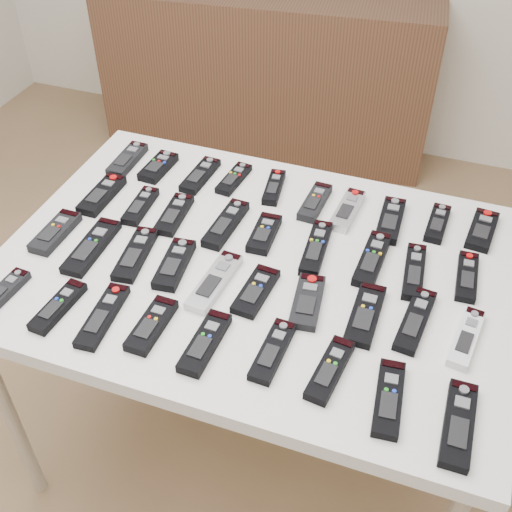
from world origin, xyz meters
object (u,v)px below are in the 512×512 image
(remote_8, at_px, (437,223))
(remote_35, at_px, (330,370))
(remote_22, at_px, (174,264))
(remote_0, at_px, (127,160))
(remote_3, at_px, (234,179))
(remote_32, at_px, (152,325))
(table, at_px, (256,279))
(remote_20, at_px, (92,247))
(sideboard, at_px, (266,77))
(remote_14, at_px, (264,234))
(remote_1, at_px, (158,167))
(remote_5, at_px, (315,202))
(remote_18, at_px, (467,277))
(remote_21, at_px, (136,254))
(remote_30, at_px, (58,306))
(remote_9, at_px, (482,230))
(remote_28, at_px, (466,338))
(remote_15, at_px, (316,248))
(remote_17, at_px, (414,272))
(remote_23, at_px, (215,282))
(remote_6, at_px, (347,210))
(remote_29, at_px, (3,292))
(remote_36, at_px, (389,398))
(remote_2, at_px, (200,175))
(remote_11, at_px, (141,206))
(remote_27, at_px, (415,320))
(remote_7, at_px, (391,220))
(remote_19, at_px, (55,232))
(remote_33, at_px, (205,343))
(remote_16, at_px, (372,259))
(remote_31, at_px, (103,316))
(remote_13, at_px, (226,224))
(remote_4, at_px, (274,187))
(remote_12, at_px, (174,214))
(remote_34, at_px, (273,351))
(remote_37, at_px, (459,424))
(remote_10, at_px, (102,195))
(remote_26, at_px, (365,314))

(remote_8, relative_size, remote_35, 0.89)
(remote_22, bearing_deg, remote_0, 125.18)
(remote_3, height_order, remote_32, remote_32)
(table, bearing_deg, remote_20, -166.50)
(sideboard, height_order, remote_14, remote_14)
(remote_1, relative_size, remote_5, 0.88)
(remote_5, bearing_deg, remote_1, -178.32)
(remote_18, height_order, remote_21, remote_21)
(remote_22, relative_size, remote_30, 1.05)
(remote_9, xyz_separation_m, remote_28, (0.00, -0.39, 0.00))
(remote_15, xyz_separation_m, remote_18, (0.36, 0.02, -0.00))
(remote_17, height_order, remote_23, remote_17)
(remote_3, bearing_deg, remote_6, -0.65)
(remote_6, bearing_deg, remote_15, -97.50)
(remote_29, bearing_deg, remote_36, 4.31)
(remote_2, bearing_deg, remote_20, -105.54)
(remote_11, height_order, remote_20, same)
(remote_1, xyz_separation_m, remote_27, (0.80, -0.35, -0.00))
(remote_9, distance_m, remote_14, 0.56)
(sideboard, height_order, remote_7, remote_7)
(remote_19, relative_size, remote_33, 0.93)
(remote_9, relative_size, remote_19, 0.98)
(remote_16, height_order, remote_31, remote_16)
(remote_17, bearing_deg, remote_32, -149.28)
(remote_27, bearing_deg, remote_13, 167.60)
(remote_4, bearing_deg, remote_5, -20.65)
(remote_17, height_order, remote_22, remote_22)
(remote_12, bearing_deg, remote_35, -38.73)
(remote_34, bearing_deg, remote_1, 136.86)
(remote_11, distance_m, remote_18, 0.86)
(remote_28, bearing_deg, remote_36, -113.36)
(remote_8, bearing_deg, remote_31, -135.95)
(table, xyz_separation_m, remote_6, (0.16, 0.26, 0.07))
(remote_37, bearing_deg, remote_20, 166.30)
(remote_27, relative_size, remote_36, 1.09)
(remote_30, bearing_deg, remote_32, 9.32)
(remote_7, distance_m, remote_28, 0.42)
(remote_6, distance_m, remote_30, 0.78)
(remote_4, relative_size, remote_35, 0.88)
(remote_13, distance_m, remote_27, 0.55)
(remote_10, bearing_deg, remote_33, -39.03)
(remote_0, height_order, remote_17, remote_0)
(remote_9, distance_m, remote_13, 0.66)
(remote_28, bearing_deg, remote_18, 102.83)
(sideboard, relative_size, remote_26, 8.63)
(remote_19, distance_m, remote_21, 0.23)
(remote_6, height_order, remote_22, same)
(remote_20, bearing_deg, remote_35, -16.12)
(remote_1, relative_size, remote_30, 0.87)
(remote_3, distance_m, remote_17, 0.59)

